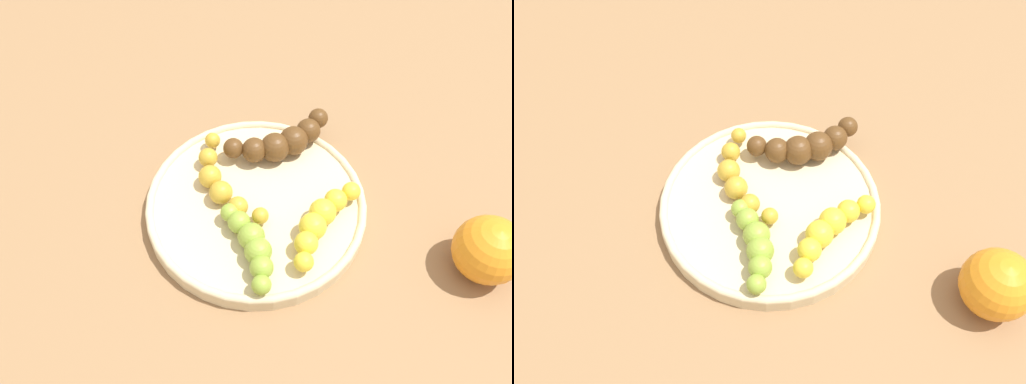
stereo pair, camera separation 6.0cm
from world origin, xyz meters
TOP-DOWN VIEW (x-y plane):
  - ground_plane at (0.00, 0.00)m, footprint 2.40×2.40m
  - fruit_bowl at (0.00, 0.00)m, footprint 0.26×0.26m
  - banana_spotted at (0.05, 0.00)m, footprint 0.12×0.10m
  - banana_green at (-0.03, 0.06)m, footprint 0.09×0.09m
  - banana_yellow at (-0.08, 0.00)m, footprint 0.05×0.13m
  - banana_overripe at (0.01, -0.09)m, footprint 0.10×0.12m
  - orange_fruit at (-0.26, -0.04)m, footprint 0.08×0.08m

SIDE VIEW (x-z plane):
  - ground_plane at x=0.00m, z-range 0.00..0.00m
  - fruit_bowl at x=0.00m, z-range 0.00..0.02m
  - banana_spotted at x=0.05m, z-range 0.02..0.05m
  - banana_green at x=-0.03m, z-range 0.02..0.05m
  - banana_yellow at x=-0.08m, z-range 0.02..0.05m
  - banana_overripe at x=0.01m, z-range 0.02..0.06m
  - orange_fruit at x=-0.26m, z-range 0.00..0.08m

